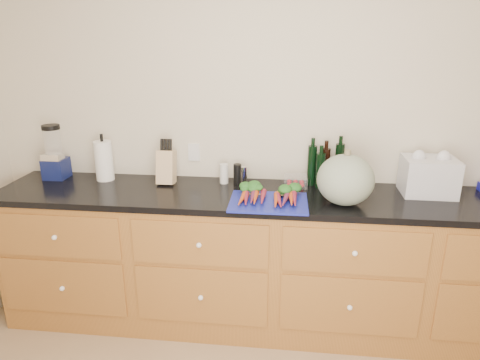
# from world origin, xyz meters

# --- Properties ---
(wall_back) EXTENTS (4.10, 0.05, 2.60)m
(wall_back) POSITION_xyz_m (0.00, 1.62, 1.30)
(wall_back) COLOR beige
(wall_back) RESTS_ON ground
(cabinets) EXTENTS (3.60, 0.64, 0.90)m
(cabinets) POSITION_xyz_m (0.00, 1.30, 0.45)
(cabinets) COLOR brown
(cabinets) RESTS_ON ground
(countertop) EXTENTS (3.64, 0.62, 0.04)m
(countertop) POSITION_xyz_m (0.00, 1.30, 0.92)
(countertop) COLOR black
(countertop) RESTS_ON cabinets
(cutting_board) EXTENTS (0.47, 0.35, 0.01)m
(cutting_board) POSITION_xyz_m (-0.05, 1.14, 0.95)
(cutting_board) COLOR navy
(cutting_board) RESTS_ON countertop
(carrots) EXTENTS (0.38, 0.28, 0.05)m
(carrots) POSITION_xyz_m (-0.05, 1.18, 0.98)
(carrots) COLOR #C24216
(carrots) RESTS_ON cutting_board
(squash) EXTENTS (0.33, 0.33, 0.30)m
(squash) POSITION_xyz_m (0.39, 1.18, 1.09)
(squash) COLOR slate
(squash) RESTS_ON countertop
(blender_appliance) EXTENTS (0.15, 0.15, 0.38)m
(blender_appliance) POSITION_xyz_m (-1.56, 1.46, 1.11)
(blender_appliance) COLOR #10184C
(blender_appliance) RESTS_ON countertop
(paper_towel) EXTENTS (0.12, 0.12, 0.27)m
(paper_towel) POSITION_xyz_m (-1.20, 1.46, 1.08)
(paper_towel) COLOR white
(paper_towel) RESTS_ON countertop
(knife_block) EXTENTS (0.11, 0.11, 0.22)m
(knife_block) POSITION_xyz_m (-0.76, 1.44, 1.05)
(knife_block) COLOR tan
(knife_block) RESTS_ON countertop
(grinder_salt) EXTENTS (0.06, 0.06, 0.13)m
(grinder_salt) POSITION_xyz_m (-0.37, 1.48, 1.01)
(grinder_salt) COLOR silver
(grinder_salt) RESTS_ON countertop
(grinder_pepper) EXTENTS (0.05, 0.05, 0.14)m
(grinder_pepper) POSITION_xyz_m (-0.28, 1.48, 1.01)
(grinder_pepper) COLOR black
(grinder_pepper) RESTS_ON countertop
(canister_chrome) EXTENTS (0.05, 0.05, 0.12)m
(canister_chrome) POSITION_xyz_m (-0.24, 1.48, 1.00)
(canister_chrome) COLOR silver
(canister_chrome) RESTS_ON countertop
(tomato_box) EXTENTS (0.16, 0.12, 0.07)m
(tomato_box) POSITION_xyz_m (0.11, 1.47, 0.98)
(tomato_box) COLOR white
(tomato_box) RESTS_ON countertop
(bottles) EXTENTS (0.24, 0.12, 0.28)m
(bottles) POSITION_xyz_m (0.30, 1.51, 1.07)
(bottles) COLOR black
(bottles) RESTS_ON countertop
(grocery_bag) EXTENTS (0.32, 0.26, 0.23)m
(grocery_bag) POSITION_xyz_m (0.93, 1.42, 1.06)
(grocery_bag) COLOR white
(grocery_bag) RESTS_ON countertop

